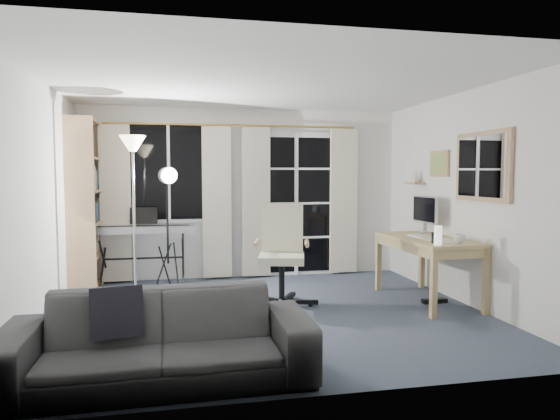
% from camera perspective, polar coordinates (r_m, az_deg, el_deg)
% --- Properties ---
extents(floor, '(4.50, 4.00, 0.02)m').
position_cam_1_polar(floor, '(5.37, -1.22, -11.86)').
color(floor, '#384452').
rests_on(floor, ground).
extents(window, '(1.20, 0.08, 1.40)m').
position_cam_1_polar(window, '(7.06, -12.60, 4.25)').
color(window, white).
rests_on(window, floor).
extents(french_door, '(1.32, 0.09, 2.11)m').
position_cam_1_polar(french_door, '(7.27, 1.80, 0.59)').
color(french_door, white).
rests_on(french_door, floor).
extents(curtains, '(3.60, 0.07, 2.13)m').
position_cam_1_polar(curtains, '(7.02, -5.10, 1.01)').
color(curtains, gold).
rests_on(curtains, floor).
extents(bookshelf, '(0.36, 1.01, 2.16)m').
position_cam_1_polar(bookshelf, '(6.90, -21.58, 0.14)').
color(bookshelf, tan).
rests_on(bookshelf, floor).
extents(torchiere_lamp, '(0.40, 0.40, 1.92)m').
position_cam_1_polar(torchiere_lamp, '(6.10, -16.45, 4.64)').
color(torchiere_lamp, '#B2B2B7').
rests_on(torchiere_lamp, floor).
extents(keyboard_piano, '(1.33, 0.66, 0.96)m').
position_cam_1_polar(keyboard_piano, '(6.84, -15.35, -2.27)').
color(keyboard_piano, black).
rests_on(keyboard_piano, floor).
extents(studio_light, '(0.34, 0.35, 1.59)m').
position_cam_1_polar(studio_light, '(6.27, -12.69, 2.24)').
color(studio_light, black).
rests_on(studio_light, floor).
extents(office_chair, '(0.79, 0.79, 1.14)m').
position_cam_1_polar(office_chair, '(5.66, 0.24, -4.00)').
color(office_chair, black).
rests_on(office_chair, floor).
extents(desk, '(0.75, 1.41, 0.74)m').
position_cam_1_polar(desk, '(5.99, 16.51, -3.93)').
color(desk, tan).
rests_on(desk, floor).
extents(monitor, '(0.18, 0.53, 0.46)m').
position_cam_1_polar(monitor, '(6.44, 16.24, -0.06)').
color(monitor, silver).
rests_on(monitor, desk).
extents(desk_clutter, '(0.42, 0.85, 0.94)m').
position_cam_1_polar(desk_clutter, '(5.78, 17.06, -4.92)').
color(desk_clutter, white).
rests_on(desk_clutter, desk).
extents(mug, '(0.13, 0.10, 0.12)m').
position_cam_1_polar(mug, '(5.59, 19.85, -2.99)').
color(mug, silver).
rests_on(mug, desk).
extents(wall_mirror, '(0.04, 0.94, 0.74)m').
position_cam_1_polar(wall_mirror, '(5.68, 22.14, 4.64)').
color(wall_mirror, tan).
rests_on(wall_mirror, floor).
extents(framed_print, '(0.03, 0.42, 0.32)m').
position_cam_1_polar(framed_print, '(6.46, 17.75, 5.07)').
color(framed_print, tan).
rests_on(framed_print, floor).
extents(wall_shelf, '(0.16, 0.30, 0.18)m').
position_cam_1_polar(wall_shelf, '(6.87, 15.18, 3.44)').
color(wall_shelf, tan).
rests_on(wall_shelf, floor).
extents(sofa, '(2.13, 0.65, 0.83)m').
position_cam_1_polar(sofa, '(3.69, -13.54, -12.52)').
color(sofa, '#313134').
rests_on(sofa, floor).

